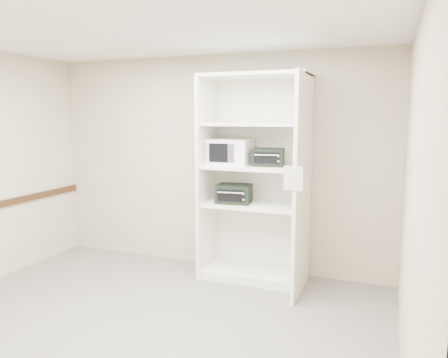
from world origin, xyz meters
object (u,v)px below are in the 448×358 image
(microwave, at_px, (230,152))
(toaster_oven_upper, at_px, (268,157))
(shelving_unit, at_px, (258,186))
(toaster_oven_lower, at_px, (234,194))

(microwave, xyz_separation_m, toaster_oven_upper, (0.47, -0.00, -0.05))
(shelving_unit, bearing_deg, toaster_oven_upper, 9.83)
(shelving_unit, relative_size, toaster_oven_upper, 6.86)
(shelving_unit, relative_size, toaster_oven_lower, 6.13)
(shelving_unit, xyz_separation_m, toaster_oven_upper, (0.11, 0.02, 0.34))
(shelving_unit, height_order, toaster_oven_upper, shelving_unit)
(shelving_unit, distance_m, toaster_oven_upper, 0.36)
(microwave, xyz_separation_m, toaster_oven_lower, (0.08, -0.08, -0.49))
(toaster_oven_upper, height_order, toaster_oven_lower, toaster_oven_upper)
(microwave, relative_size, toaster_oven_upper, 1.43)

